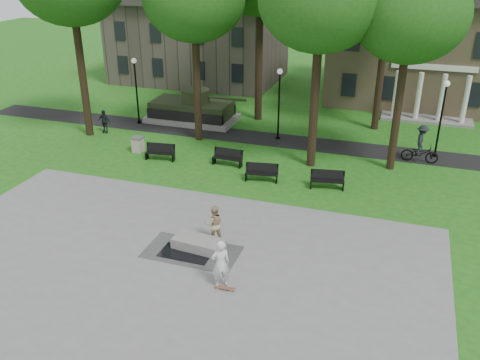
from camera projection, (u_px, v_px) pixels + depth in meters
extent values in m
plane|color=#195A15|center=(201.00, 223.00, 23.80)|extent=(120.00, 120.00, 0.00)
cube|color=gray|center=(151.00, 284.00, 19.49)|extent=(22.00, 16.00, 0.02)
cube|color=black|center=(269.00, 139.00, 34.13)|extent=(44.00, 2.60, 0.01)
cube|color=#9E8460|center=(434.00, 51.00, 41.64)|extent=(16.00, 11.00, 8.00)
cube|color=silver|center=(434.00, 67.00, 36.98)|extent=(6.00, 0.30, 0.40)
cube|color=#4C443D|center=(200.00, 41.00, 48.29)|extent=(15.00, 10.00, 7.20)
cylinder|color=black|center=(82.00, 70.00, 33.14)|extent=(0.52, 0.52, 8.96)
cylinder|color=black|center=(197.00, 80.00, 32.47)|extent=(0.48, 0.48, 8.00)
cylinder|color=black|center=(315.00, 97.00, 28.37)|extent=(0.50, 0.50, 8.32)
cylinder|color=black|center=(398.00, 105.00, 28.07)|extent=(0.46, 0.46, 7.68)
ellipsoid|color=#1F4B11|center=(411.00, 14.00, 26.06)|extent=(6.00, 6.00, 5.10)
cylinder|color=black|center=(259.00, 57.00, 36.22)|extent=(0.54, 0.54, 9.28)
cylinder|color=black|center=(381.00, 68.00, 34.33)|extent=(0.50, 0.50, 8.64)
cylinder|color=black|center=(137.00, 94.00, 36.36)|extent=(0.12, 0.12, 4.40)
sphere|color=silver|center=(134.00, 61.00, 35.37)|extent=(0.36, 0.36, 0.36)
cylinder|color=black|center=(139.00, 122.00, 37.24)|extent=(0.32, 0.32, 0.16)
cylinder|color=black|center=(279.00, 107.00, 33.33)|extent=(0.12, 0.12, 4.40)
sphere|color=silver|center=(280.00, 71.00, 32.35)|extent=(0.36, 0.36, 0.36)
cylinder|color=black|center=(278.00, 137.00, 34.22)|extent=(0.32, 0.32, 0.16)
cylinder|color=black|center=(440.00, 122.00, 30.45)|extent=(0.12, 0.12, 4.40)
sphere|color=silver|center=(447.00, 84.00, 29.46)|extent=(0.36, 0.36, 0.36)
cylinder|color=black|center=(435.00, 155.00, 31.34)|extent=(0.32, 0.32, 0.16)
cube|color=gray|center=(192.00, 118.00, 37.65)|extent=(6.50, 3.40, 0.40)
cube|color=black|center=(192.00, 109.00, 37.34)|extent=(5.80, 2.80, 1.10)
cube|color=black|center=(184.00, 116.00, 36.26)|extent=(5.80, 0.35, 0.70)
cube|color=black|center=(199.00, 106.00, 38.58)|extent=(5.80, 0.35, 0.70)
cylinder|color=black|center=(195.00, 96.00, 36.83)|extent=(2.10, 2.10, 0.90)
cylinder|color=black|center=(225.00, 98.00, 36.17)|extent=(3.20, 0.18, 0.18)
cube|color=black|center=(186.00, 253.00, 21.40)|extent=(2.20, 1.20, 0.00)
cube|color=gray|center=(199.00, 244.00, 21.69)|extent=(2.28, 1.19, 0.45)
cube|color=brown|center=(225.00, 288.00, 19.15)|extent=(0.78, 0.20, 0.07)
imported|color=silver|center=(221.00, 264.00, 18.96)|extent=(0.86, 0.81, 1.98)
imported|color=tan|center=(214.00, 224.00, 21.96)|extent=(1.02, 0.92, 1.72)
imported|color=black|center=(104.00, 121.00, 35.05)|extent=(0.97, 0.46, 1.60)
imported|color=black|center=(420.00, 153.00, 30.31)|extent=(2.13, 0.76, 1.12)
imported|color=black|center=(422.00, 140.00, 29.97)|extent=(0.70, 1.21, 1.86)
cube|color=black|center=(160.00, 153.00, 30.63)|extent=(1.84, 0.65, 0.05)
cube|color=black|center=(161.00, 147.00, 30.70)|extent=(1.81, 0.36, 0.50)
cube|color=black|center=(148.00, 155.00, 30.97)|extent=(0.11, 0.45, 0.45)
cube|color=black|center=(173.00, 158.00, 30.48)|extent=(0.11, 0.45, 0.45)
cube|color=black|center=(227.00, 158.00, 29.86)|extent=(1.82, 0.53, 0.05)
cube|color=black|center=(228.00, 152.00, 29.92)|extent=(1.80, 0.23, 0.50)
cube|color=black|center=(214.00, 160.00, 30.20)|extent=(0.08, 0.45, 0.45)
cube|color=black|center=(241.00, 164.00, 29.71)|extent=(0.08, 0.45, 0.45)
cube|color=black|center=(262.00, 174.00, 27.84)|extent=(1.85, 0.73, 0.05)
cube|color=black|center=(263.00, 167.00, 27.90)|extent=(1.80, 0.44, 0.50)
cube|color=black|center=(247.00, 176.00, 28.18)|extent=(0.13, 0.45, 0.45)
cube|color=black|center=(276.00, 180.00, 27.69)|extent=(0.13, 0.45, 0.45)
cube|color=black|center=(327.00, 181.00, 26.98)|extent=(1.85, 0.75, 0.05)
cube|color=black|center=(328.00, 174.00, 27.05)|extent=(1.80, 0.46, 0.50)
cube|color=black|center=(311.00, 183.00, 27.32)|extent=(0.14, 0.45, 0.45)
cube|color=black|center=(343.00, 187.00, 26.83)|extent=(0.14, 0.45, 0.45)
cube|color=#B9A898|center=(138.00, 145.00, 31.90)|extent=(0.62, 0.62, 0.90)
cube|color=#4C4C4C|center=(137.00, 138.00, 31.70)|extent=(0.68, 0.68, 0.06)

